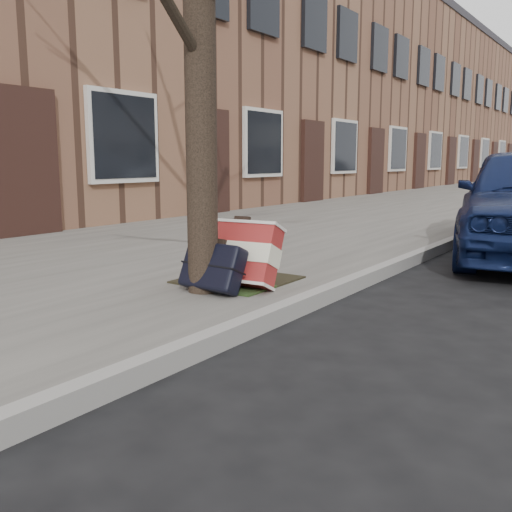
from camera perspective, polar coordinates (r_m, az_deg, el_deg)
The scene contains 6 objects.
ground at distance 2.99m, azimuth 16.27°, elevation -13.13°, with size 120.00×120.00×0.00m, color black.
near_sidewalk at distance 18.24m, azimuth 20.15°, elevation 5.60°, with size 5.00×70.00×0.12m, color slate.
house_near at distance 21.49m, azimuth 5.43°, elevation 15.83°, with size 6.80×40.00×7.00m, color brown.
dirt_patch at distance 4.87m, azimuth -1.81°, elevation -2.37°, with size 0.85×0.85×0.01m, color black.
suitcase_red at distance 4.59m, azimuth -2.05°, elevation 0.22°, with size 0.70×0.19×0.51m, color maroon.
suitcase_navy at distance 4.41m, azimuth -4.34°, elevation -1.06°, with size 0.52×0.17×0.37m, color black.
Camera 1 is at (0.82, -2.64, 1.13)m, focal length 40.00 mm.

